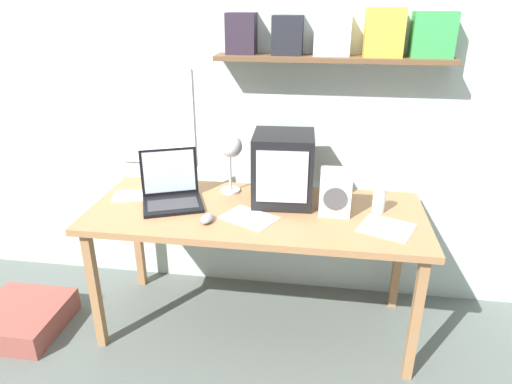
% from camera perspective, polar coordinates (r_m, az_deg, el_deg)
% --- Properties ---
extents(ground_plane, '(12.00, 12.00, 0.00)m').
position_cam_1_polar(ground_plane, '(2.76, 0.00, -16.05)').
color(ground_plane, '#5B635F').
extents(back_wall, '(5.60, 0.24, 2.60)m').
position_cam_1_polar(back_wall, '(2.62, 1.73, 13.56)').
color(back_wall, silver).
rests_on(back_wall, ground_plane).
extents(corner_desk, '(1.73, 0.71, 0.73)m').
position_cam_1_polar(corner_desk, '(2.39, 0.00, -3.52)').
color(corner_desk, '#A7764B').
rests_on(corner_desk, ground_plane).
extents(crt_monitor, '(0.33, 0.32, 0.37)m').
position_cam_1_polar(crt_monitor, '(2.40, 3.41, 2.96)').
color(crt_monitor, black).
rests_on(crt_monitor, corner_desk).
extents(laptop, '(0.39, 0.38, 0.27)m').
position_cam_1_polar(laptop, '(2.48, -10.56, 0.28)').
color(laptop, black).
rests_on(laptop, corner_desk).
extents(desk_lamp, '(0.14, 0.18, 0.35)m').
position_cam_1_polar(desk_lamp, '(2.44, -3.14, 5.13)').
color(desk_lamp, silver).
rests_on(desk_lamp, corner_desk).
extents(juice_glass, '(0.06, 0.06, 0.13)m').
position_cam_1_polar(juice_glass, '(2.41, 15.10, -1.10)').
color(juice_glass, white).
rests_on(juice_glass, corner_desk).
extents(space_heater, '(0.16, 0.12, 0.24)m').
position_cam_1_polar(space_heater, '(2.31, 9.87, -0.03)').
color(space_heater, silver).
rests_on(space_heater, corner_desk).
extents(computer_mouse, '(0.06, 0.11, 0.03)m').
position_cam_1_polar(computer_mouse, '(2.25, -6.16, -3.31)').
color(computer_mouse, gray).
rests_on(computer_mouse, corner_desk).
extents(printed_handout, '(0.30, 0.29, 0.00)m').
position_cam_1_polar(printed_handout, '(2.27, 16.00, -4.32)').
color(printed_handout, white).
rests_on(printed_handout, corner_desk).
extents(loose_paper_near_monitor, '(0.23, 0.20, 0.00)m').
position_cam_1_polar(loose_paper_near_monitor, '(2.62, -15.30, -0.45)').
color(loose_paper_near_monitor, white).
rests_on(loose_paper_near_monitor, corner_desk).
extents(open_notebook, '(0.32, 0.28, 0.00)m').
position_cam_1_polar(open_notebook, '(2.28, -0.86, -3.24)').
color(open_notebook, silver).
rests_on(open_notebook, corner_desk).
extents(floor_cushion, '(0.46, 0.46, 0.14)m').
position_cam_1_polar(floor_cushion, '(2.99, -27.23, -13.84)').
color(floor_cushion, '#954C43').
rests_on(floor_cushion, ground_plane).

